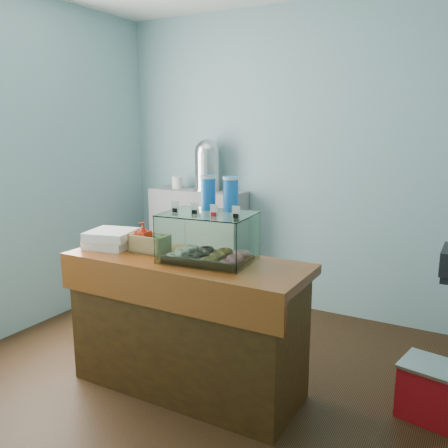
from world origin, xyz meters
The scene contains 9 objects.
ground centered at (0.00, 0.00, 0.00)m, with size 3.50×3.50×0.00m, color black.
room_shell centered at (0.03, 0.01, 1.71)m, with size 3.54×3.04×2.82m.
counter centered at (0.00, -0.25, 0.46)m, with size 1.60×0.60×0.90m.
back_shelf centered at (-0.90, 1.32, 0.55)m, with size 1.00×0.32×1.10m, color gray.
display_case centered at (0.15, -0.18, 1.07)m, with size 0.59×0.46×0.52m.
condiment_crate centered at (-0.31, -0.23, 0.97)m, with size 0.25×0.16×0.20m.
pastry_boxes centered at (-0.62, -0.25, 0.96)m, with size 0.36×0.36×0.12m.
coffee_urn centered at (-0.79, 1.33, 1.37)m, with size 0.28×0.28×0.51m.
red_cooler centered at (1.48, 0.18, 0.17)m, with size 0.44×0.36×0.34m.
Camera 1 is at (1.64, -2.68, 1.73)m, focal length 38.00 mm.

